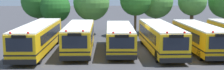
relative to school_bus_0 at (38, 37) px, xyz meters
The scene contains 12 objects.
ground_plane 9.60m from the school_bus_0, ahead, with size 160.00×160.00×0.00m, color #38383D.
school_bus_0 is the anchor object (origin of this frame).
school_bus_1 3.85m from the school_bus_0, ahead, with size 2.49×9.25×2.74m.
school_bus_2 7.63m from the school_bus_0, ahead, with size 2.68×9.40×2.56m.
school_bus_3 11.44m from the school_bus_0, ahead, with size 2.65×10.95×2.72m.
school_bus_4 15.16m from the school_bus_0, ahead, with size 2.66×10.07×2.68m.
tree_0 12.08m from the school_bus_0, 102.36° to the left, with size 4.51×4.51×6.59m.
tree_1 9.39m from the school_bus_0, 89.09° to the left, with size 3.80×3.80×5.53m.
tree_2 11.59m from the school_bus_0, 65.44° to the left, with size 4.69×4.69×6.54m.
tree_3 13.99m from the school_bus_0, 41.05° to the left, with size 3.91×3.91×6.50m.
tree_4 17.00m from the school_bus_0, 38.86° to the left, with size 4.39×4.39×6.49m.
tree_5 19.90m from the school_bus_0, 27.75° to the left, with size 3.62×3.62×6.18m.
Camera 1 is at (-3.41, -25.30, 5.73)m, focal length 43.70 mm.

